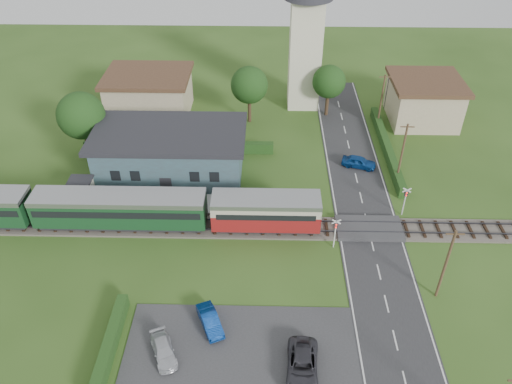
{
  "coord_description": "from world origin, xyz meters",
  "views": [
    {
      "loc": [
        0.13,
        -33.88,
        31.19
      ],
      "look_at": [
        -0.74,
        4.0,
        2.83
      ],
      "focal_mm": 35.0,
      "sensor_mm": 36.0,
      "label": 1
    }
  ],
  "objects_px": {
    "crossing_signal_near": "(335,229)",
    "car_park_dark": "(302,366)",
    "car_park_blue": "(210,321)",
    "equipment_hut": "(82,191)",
    "crossing_signal_far": "(405,197)",
    "station_building": "(171,153)",
    "train": "(86,208)",
    "pedestrian_far": "(97,194)",
    "house_east": "(424,100)",
    "car_on_road": "(359,162)",
    "house_west": "(150,94)",
    "pedestrian_near": "(252,202)",
    "car_park_silver": "(163,350)",
    "church_tower": "(307,30)"
  },
  "relations": [
    {
      "from": "crossing_signal_near",
      "to": "car_park_dark",
      "type": "distance_m",
      "value": 13.43
    },
    {
      "from": "house_east",
      "to": "crossing_signal_far",
      "type": "relative_size",
      "value": 2.69
    },
    {
      "from": "equipment_hut",
      "to": "pedestrian_near",
      "type": "relative_size",
      "value": 1.52
    },
    {
      "from": "equipment_hut",
      "to": "church_tower",
      "type": "bearing_deg",
      "value": 44.75
    },
    {
      "from": "equipment_hut",
      "to": "house_east",
      "type": "bearing_deg",
      "value": 26.32
    },
    {
      "from": "car_park_silver",
      "to": "pedestrian_near",
      "type": "relative_size",
      "value": 2.11
    },
    {
      "from": "house_east",
      "to": "pedestrian_far",
      "type": "height_order",
      "value": "house_east"
    },
    {
      "from": "house_east",
      "to": "car_park_dark",
      "type": "xyz_separation_m",
      "value": [
        -17.11,
        -37.29,
        -2.07
      ]
    },
    {
      "from": "church_tower",
      "to": "crossing_signal_near",
      "type": "distance_m",
      "value": 29.57
    },
    {
      "from": "crossing_signal_far",
      "to": "station_building",
      "type": "bearing_deg",
      "value": 164.37
    },
    {
      "from": "crossing_signal_near",
      "to": "station_building",
      "type": "bearing_deg",
      "value": 145.19
    },
    {
      "from": "train",
      "to": "pedestrian_far",
      "type": "xyz_separation_m",
      "value": [
        -0.09,
        3.31,
        -0.81
      ]
    },
    {
      "from": "house_west",
      "to": "crossing_signal_far",
      "type": "bearing_deg",
      "value": -35.77
    },
    {
      "from": "pedestrian_near",
      "to": "pedestrian_far",
      "type": "height_order",
      "value": "pedestrian_far"
    },
    {
      "from": "station_building",
      "to": "car_park_blue",
      "type": "relative_size",
      "value": 4.54
    },
    {
      "from": "pedestrian_near",
      "to": "car_park_dark",
      "type": "bearing_deg",
      "value": 107.09
    },
    {
      "from": "equipment_hut",
      "to": "station_building",
      "type": "xyz_separation_m",
      "value": [
        8.0,
        5.79,
        0.95
      ]
    },
    {
      "from": "house_east",
      "to": "pedestrian_far",
      "type": "bearing_deg",
      "value": -152.98
    },
    {
      "from": "equipment_hut",
      "to": "station_building",
      "type": "relative_size",
      "value": 0.16
    },
    {
      "from": "equipment_hut",
      "to": "station_building",
      "type": "distance_m",
      "value": 9.92
    },
    {
      "from": "car_park_silver",
      "to": "pedestrian_near",
      "type": "xyz_separation_m",
      "value": [
        5.94,
        16.58,
        0.69
      ]
    },
    {
      "from": "equipment_hut",
      "to": "house_west",
      "type": "height_order",
      "value": "house_west"
    },
    {
      "from": "house_west",
      "to": "car_on_road",
      "type": "relative_size",
      "value": 2.87
    },
    {
      "from": "station_building",
      "to": "car_park_dark",
      "type": "relative_size",
      "value": 3.42
    },
    {
      "from": "car_on_road",
      "to": "car_park_silver",
      "type": "distance_m",
      "value": 30.45
    },
    {
      "from": "equipment_hut",
      "to": "pedestrian_far",
      "type": "xyz_separation_m",
      "value": [
        1.36,
        0.11,
        -0.38
      ]
    },
    {
      "from": "house_east",
      "to": "train",
      "type": "bearing_deg",
      "value": -148.95
    },
    {
      "from": "car_park_blue",
      "to": "crossing_signal_near",
      "type": "bearing_deg",
      "value": 17.47
    },
    {
      "from": "train",
      "to": "crossing_signal_far",
      "type": "xyz_separation_m",
      "value": [
        30.15,
        2.39,
        -0.04
      ]
    },
    {
      "from": "equipment_hut",
      "to": "car_on_road",
      "type": "height_order",
      "value": "equipment_hut"
    },
    {
      "from": "equipment_hut",
      "to": "crossing_signal_far",
      "type": "height_order",
      "value": "crossing_signal_far"
    },
    {
      "from": "house_west",
      "to": "church_tower",
      "type": "bearing_deg",
      "value": 8.53
    },
    {
      "from": "house_west",
      "to": "crossing_signal_near",
      "type": "height_order",
      "value": "house_west"
    },
    {
      "from": "train",
      "to": "house_east",
      "type": "height_order",
      "value": "house_east"
    },
    {
      "from": "car_park_silver",
      "to": "pedestrian_far",
      "type": "height_order",
      "value": "pedestrian_far"
    },
    {
      "from": "church_tower",
      "to": "car_on_road",
      "type": "relative_size",
      "value": 4.67
    },
    {
      "from": "pedestrian_far",
      "to": "car_park_blue",
      "type": "bearing_deg",
      "value": -156.11
    },
    {
      "from": "crossing_signal_near",
      "to": "pedestrian_near",
      "type": "relative_size",
      "value": 1.96
    },
    {
      "from": "train",
      "to": "car_on_road",
      "type": "relative_size",
      "value": 11.47
    },
    {
      "from": "crossing_signal_near",
      "to": "car_park_blue",
      "type": "bearing_deg",
      "value": -138.65
    },
    {
      "from": "house_east",
      "to": "car_on_road",
      "type": "height_order",
      "value": "house_east"
    },
    {
      "from": "train",
      "to": "pedestrian_near",
      "type": "relative_size",
      "value": 25.82
    },
    {
      "from": "station_building",
      "to": "car_on_road",
      "type": "xyz_separation_m",
      "value": [
        20.5,
        1.71,
        -2.0
      ]
    },
    {
      "from": "pedestrian_far",
      "to": "crossing_signal_near",
      "type": "bearing_deg",
      "value": -120.68
    },
    {
      "from": "car_park_dark",
      "to": "equipment_hut",
      "type": "bearing_deg",
      "value": 142.21
    },
    {
      "from": "church_tower",
      "to": "car_park_silver",
      "type": "relative_size",
      "value": 4.98
    },
    {
      "from": "car_park_dark",
      "to": "pedestrian_far",
      "type": "bearing_deg",
      "value": 140.12
    },
    {
      "from": "house_east",
      "to": "equipment_hut",
      "type": "bearing_deg",
      "value": -153.68
    },
    {
      "from": "station_building",
      "to": "house_east",
      "type": "distance_m",
      "value": 32.7
    },
    {
      "from": "station_building",
      "to": "house_east",
      "type": "bearing_deg",
      "value": 23.44
    }
  ]
}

